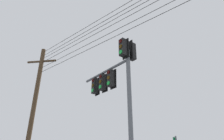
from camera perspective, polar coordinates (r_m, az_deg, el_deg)
The scene contains 3 objects.
signal_mast_assembly at distance 9.55m, azimuth 1.30°, elevation -3.99°, with size 2.76×3.34×7.28m.
utility_pole_wooden at distance 15.12m, azimuth -22.06°, elevation -10.57°, with size 0.33×2.38×10.01m.
overhead_wire_span at distance 10.49m, azimuth 8.04°, elevation 17.31°, with size 8.44×16.36×1.94m.
Camera 1 is at (8.73, 0.61, 1.84)m, focal length 31.14 mm.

